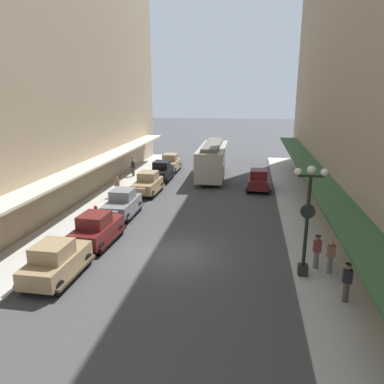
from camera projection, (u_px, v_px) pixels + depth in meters
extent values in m
plane|color=#424244|center=(174.00, 254.00, 19.82)|extent=(200.00, 200.00, 0.00)
cube|color=#B7B5AD|center=(44.00, 244.00, 20.93)|extent=(3.00, 60.00, 0.15)
cube|color=#B7B5AD|center=(321.00, 262.00, 18.67)|extent=(3.00, 60.00, 0.15)
cube|color=beige|center=(28.00, 193.00, 20.25)|extent=(1.80, 54.00, 0.16)
cube|color=#335933|center=(339.00, 207.00, 17.81)|extent=(1.80, 54.00, 0.16)
cube|color=#997F5B|center=(57.00, 264.00, 17.04)|extent=(1.75, 3.92, 0.80)
cube|color=#997F5B|center=(52.00, 251.00, 16.61)|extent=(1.46, 1.72, 0.70)
cube|color=#8C9EA8|center=(52.00, 251.00, 16.61)|extent=(1.39, 1.69, 0.42)
cube|color=#997F5B|center=(78.00, 244.00, 19.05)|extent=(0.94, 0.37, 0.52)
cube|color=#4C3F2D|center=(39.00, 268.00, 17.28)|extent=(0.29, 3.51, 0.12)
cube|color=#4C3F2D|center=(77.00, 272.00, 16.97)|extent=(0.29, 3.51, 0.12)
cylinder|color=black|center=(57.00, 258.00, 18.58)|extent=(0.23, 0.68, 0.68)
cylinder|color=black|center=(87.00, 260.00, 18.31)|extent=(0.23, 0.68, 0.68)
cylinder|color=black|center=(24.00, 285.00, 15.98)|extent=(0.23, 0.68, 0.68)
cylinder|color=black|center=(59.00, 288.00, 15.72)|extent=(0.23, 0.68, 0.68)
cube|color=#591919|center=(97.00, 231.00, 21.00)|extent=(1.85, 3.96, 0.80)
cube|color=#591919|center=(94.00, 220.00, 20.56)|extent=(1.50, 1.75, 0.70)
cube|color=#8C9EA8|center=(94.00, 220.00, 20.56)|extent=(1.43, 1.72, 0.42)
cube|color=#591919|center=(112.00, 218.00, 23.00)|extent=(0.95, 0.40, 0.52)
cube|color=black|center=(82.00, 235.00, 21.26)|extent=(0.38, 3.52, 0.12)
cube|color=black|center=(113.00, 238.00, 20.90)|extent=(0.38, 3.52, 0.12)
cylinder|color=black|center=(95.00, 228.00, 22.54)|extent=(0.25, 0.69, 0.68)
cylinder|color=black|center=(120.00, 230.00, 22.24)|extent=(0.25, 0.69, 0.68)
cylinder|color=black|center=(73.00, 246.00, 19.96)|extent=(0.25, 0.69, 0.68)
cylinder|color=black|center=(101.00, 248.00, 19.66)|extent=(0.25, 0.69, 0.68)
cube|color=slate|center=(122.00, 206.00, 25.59)|extent=(1.70, 3.90, 0.80)
cube|color=slate|center=(123.00, 194.00, 25.63)|extent=(1.44, 1.70, 0.70)
cube|color=#8C9EA8|center=(123.00, 194.00, 25.63)|extent=(1.37, 1.67, 0.42)
cube|color=slate|center=(111.00, 215.00, 23.55)|extent=(0.94, 0.36, 0.52)
cube|color=#393A3D|center=(136.00, 211.00, 25.53)|extent=(0.24, 3.51, 0.12)
cube|color=#393A3D|center=(109.00, 210.00, 25.82)|extent=(0.24, 3.51, 0.12)
cylinder|color=black|center=(127.00, 218.00, 24.28)|extent=(0.22, 0.68, 0.68)
cylinder|color=black|center=(104.00, 217.00, 24.52)|extent=(0.22, 0.68, 0.68)
cylinder|color=black|center=(139.00, 206.00, 26.88)|extent=(0.22, 0.68, 0.68)
cylinder|color=black|center=(118.00, 205.00, 27.12)|extent=(0.22, 0.68, 0.68)
cube|color=#997F5B|center=(148.00, 185.00, 31.11)|extent=(1.79, 3.94, 0.80)
cube|color=#997F5B|center=(148.00, 176.00, 31.15)|extent=(1.48, 1.73, 0.70)
cube|color=#8C9EA8|center=(148.00, 176.00, 31.15)|extent=(1.41, 1.70, 0.42)
cube|color=#997F5B|center=(140.00, 191.00, 29.08)|extent=(0.94, 0.38, 0.52)
cube|color=#4C3F2D|center=(159.00, 190.00, 31.03)|extent=(0.32, 3.51, 0.12)
cube|color=#4C3F2D|center=(137.00, 189.00, 31.36)|extent=(0.32, 3.51, 0.12)
cylinder|color=black|center=(152.00, 195.00, 29.78)|extent=(0.24, 0.69, 0.68)
cylinder|color=black|center=(133.00, 194.00, 30.07)|extent=(0.24, 0.69, 0.68)
cylinder|color=black|center=(161.00, 186.00, 32.38)|extent=(0.24, 0.69, 0.68)
cylinder|color=black|center=(143.00, 186.00, 32.66)|extent=(0.24, 0.69, 0.68)
cube|color=#997F5B|center=(170.00, 165.00, 39.88)|extent=(1.72, 3.91, 0.80)
cube|color=#997F5B|center=(170.00, 157.00, 39.92)|extent=(1.45, 1.71, 0.70)
cube|color=#8C9EA8|center=(170.00, 157.00, 39.92)|extent=(1.38, 1.67, 0.42)
cube|color=#997F5B|center=(166.00, 168.00, 37.84)|extent=(0.94, 0.36, 0.52)
cube|color=#4C3F2D|center=(179.00, 168.00, 39.83)|extent=(0.26, 3.51, 0.12)
cube|color=#4C3F2D|center=(161.00, 167.00, 40.10)|extent=(0.26, 3.51, 0.12)
cylinder|color=black|center=(175.00, 171.00, 38.57)|extent=(0.22, 0.68, 0.68)
cylinder|color=black|center=(160.00, 171.00, 38.80)|extent=(0.22, 0.68, 0.68)
cylinder|color=black|center=(180.00, 166.00, 41.17)|extent=(0.22, 0.68, 0.68)
cylinder|color=black|center=(165.00, 165.00, 41.41)|extent=(0.22, 0.68, 0.68)
cube|color=#591919|center=(258.00, 182.00, 32.43)|extent=(1.80, 3.94, 0.80)
cube|color=#591919|center=(259.00, 174.00, 31.99)|extent=(1.48, 1.74, 0.70)
cube|color=#8C9EA8|center=(259.00, 174.00, 31.99)|extent=(1.41, 1.70, 0.42)
cube|color=#591919|center=(259.00, 176.00, 34.44)|extent=(0.94, 0.38, 0.52)
cube|color=black|center=(247.00, 185.00, 32.68)|extent=(0.33, 3.52, 0.12)
cube|color=black|center=(269.00, 186.00, 32.35)|extent=(0.33, 3.52, 0.12)
cylinder|color=black|center=(249.00, 182.00, 33.97)|extent=(0.24, 0.69, 0.68)
cylinder|color=black|center=(267.00, 183.00, 33.69)|extent=(0.24, 0.69, 0.68)
cylinder|color=black|center=(248.00, 189.00, 31.38)|extent=(0.24, 0.69, 0.68)
cylinder|color=black|center=(268.00, 190.00, 31.10)|extent=(0.24, 0.69, 0.68)
cube|color=black|center=(161.00, 173.00, 35.77)|extent=(1.72, 3.91, 0.80)
cube|color=black|center=(162.00, 165.00, 35.82)|extent=(1.45, 1.71, 0.70)
cube|color=#8C9EA8|center=(162.00, 165.00, 35.82)|extent=(1.38, 1.67, 0.42)
cube|color=black|center=(156.00, 177.00, 33.73)|extent=(0.94, 0.36, 0.52)
cube|color=black|center=(171.00, 177.00, 35.72)|extent=(0.26, 3.51, 0.12)
cube|color=black|center=(152.00, 176.00, 36.00)|extent=(0.26, 3.51, 0.12)
cylinder|color=black|center=(166.00, 181.00, 34.46)|extent=(0.22, 0.68, 0.68)
cylinder|color=black|center=(149.00, 180.00, 34.70)|extent=(0.22, 0.68, 0.68)
cylinder|color=black|center=(172.00, 174.00, 37.06)|extent=(0.22, 0.68, 0.68)
cylinder|color=black|center=(157.00, 174.00, 37.30)|extent=(0.22, 0.68, 0.68)
cube|color=#ADA899|center=(213.00, 160.00, 36.85)|extent=(2.66, 9.64, 2.70)
cube|color=#5F5C54|center=(213.00, 145.00, 36.45)|extent=(1.65, 8.66, 0.36)
cube|color=#8C9EA8|center=(213.00, 155.00, 36.72)|extent=(2.67, 8.87, 0.95)
cube|color=black|center=(215.00, 169.00, 40.01)|extent=(2.02, 1.23, 0.40)
cube|color=black|center=(210.00, 182.00, 34.51)|extent=(2.02, 1.23, 0.40)
cube|color=black|center=(303.00, 270.00, 17.20)|extent=(0.44, 0.44, 0.50)
cylinder|color=black|center=(307.00, 222.00, 16.58)|extent=(0.16, 0.16, 4.20)
cube|color=black|center=(311.00, 176.00, 16.03)|extent=(1.10, 0.10, 0.10)
sphere|color=white|center=(298.00, 172.00, 16.06)|extent=(0.32, 0.32, 0.32)
sphere|color=white|center=(324.00, 172.00, 15.90)|extent=(0.32, 0.32, 0.32)
sphere|color=white|center=(311.00, 170.00, 15.95)|extent=(0.36, 0.36, 0.36)
cylinder|color=black|center=(308.00, 211.00, 16.45)|extent=(0.64, 0.18, 0.64)
cylinder|color=silver|center=(307.00, 211.00, 16.55)|extent=(0.56, 0.02, 0.56)
cylinder|color=#B21E19|center=(96.00, 212.00, 25.03)|extent=(0.24, 0.24, 0.70)
sphere|color=#B21E19|center=(95.00, 207.00, 24.94)|extent=(0.20, 0.20, 0.20)
cylinder|color=slate|center=(316.00, 260.00, 17.82)|extent=(0.24, 0.24, 0.85)
cube|color=maroon|center=(317.00, 246.00, 17.63)|extent=(0.36, 0.22, 0.56)
sphere|color=#9E7051|center=(318.00, 238.00, 17.53)|extent=(0.22, 0.22, 0.22)
cylinder|color=black|center=(318.00, 236.00, 17.50)|extent=(0.28, 0.28, 0.04)
cylinder|color=#4C4238|center=(346.00, 292.00, 14.97)|extent=(0.24, 0.24, 0.85)
cube|color=#26262D|center=(348.00, 276.00, 14.78)|extent=(0.36, 0.22, 0.56)
sphere|color=#9E7051|center=(349.00, 267.00, 14.68)|extent=(0.22, 0.22, 0.22)
cylinder|color=black|center=(349.00, 264.00, 14.65)|extent=(0.28, 0.28, 0.04)
cylinder|color=#4C4238|center=(133.00, 172.00, 37.07)|extent=(0.24, 0.24, 0.85)
cube|color=#26262D|center=(133.00, 165.00, 36.88)|extent=(0.36, 0.22, 0.56)
sphere|color=brown|center=(133.00, 161.00, 36.78)|extent=(0.22, 0.22, 0.22)
cylinder|color=slate|center=(330.00, 265.00, 17.31)|extent=(0.24, 0.24, 0.85)
cube|color=#8C6647|center=(331.00, 251.00, 17.13)|extent=(0.36, 0.22, 0.56)
sphere|color=tan|center=(332.00, 243.00, 17.02)|extent=(0.22, 0.22, 0.22)
cylinder|color=#2D2D33|center=(117.00, 191.00, 29.98)|extent=(0.24, 0.24, 0.85)
cube|color=#8C6647|center=(117.00, 183.00, 29.80)|extent=(0.36, 0.22, 0.56)
sphere|color=#9E7051|center=(117.00, 178.00, 29.69)|extent=(0.22, 0.22, 0.22)
cylinder|color=#4C4238|center=(133.00, 169.00, 38.54)|extent=(0.24, 0.24, 0.85)
cube|color=white|center=(133.00, 162.00, 38.35)|extent=(0.36, 0.22, 0.56)
sphere|color=#9E7051|center=(132.00, 158.00, 38.25)|extent=(0.22, 0.22, 0.22)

